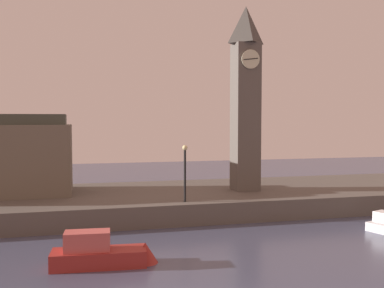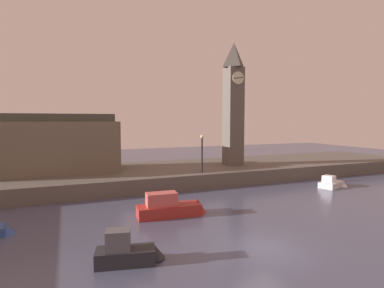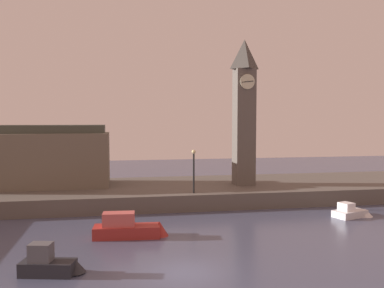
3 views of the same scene
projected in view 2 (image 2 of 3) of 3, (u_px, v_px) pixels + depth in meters
ground_plane at (263, 248)px, 16.64m from camera, size 120.00×120.00×0.00m
far_embankment at (159, 174)px, 35.02m from camera, size 70.00×12.00×1.50m
clock_tower at (233, 102)px, 36.92m from camera, size 2.15×2.20×14.70m
parliament_hall at (36, 144)px, 31.22m from camera, size 15.46×5.58×9.53m
streetlamp at (202, 149)px, 31.51m from camera, size 0.36×0.36×3.95m
boat_barge_dark at (130, 252)px, 14.84m from camera, size 3.58×1.79×1.73m
boat_dinghy_red at (174, 207)px, 22.31m from camera, size 5.39×1.91×1.89m
boat_ferry_white at (334, 183)px, 31.89m from camera, size 3.83×2.34×1.26m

